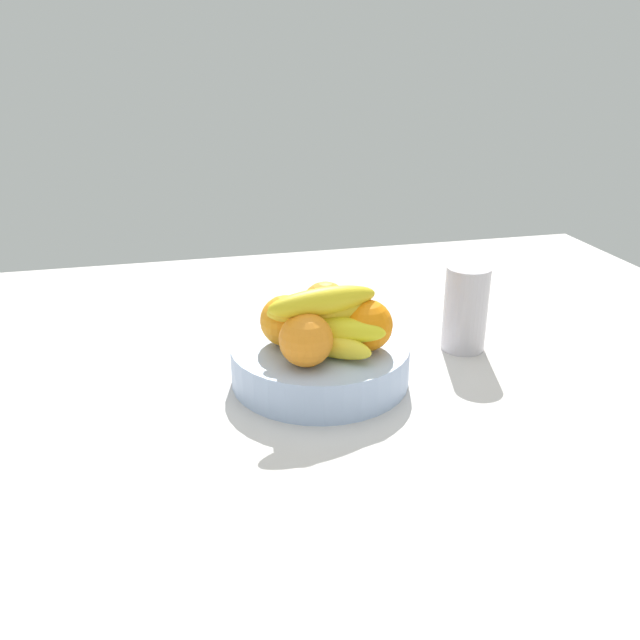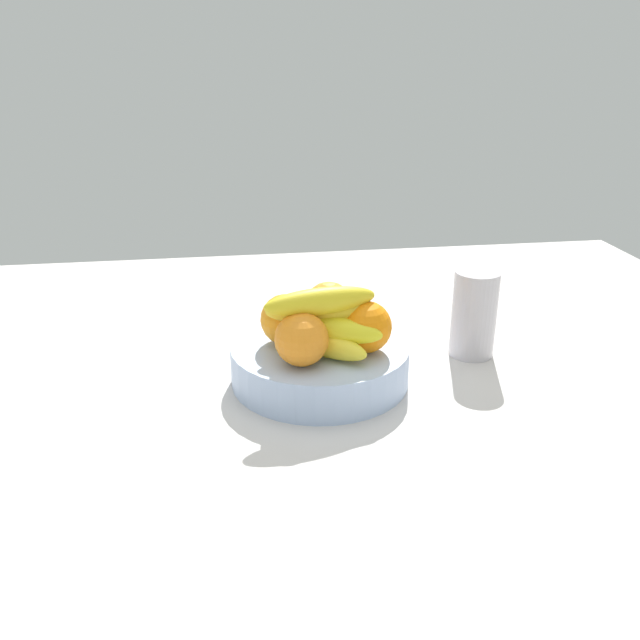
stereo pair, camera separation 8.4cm
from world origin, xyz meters
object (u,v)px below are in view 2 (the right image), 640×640
at_px(orange_center, 302,339).
at_px(orange_back_left, 366,327).
at_px(fruit_bowl, 320,362).
at_px(orange_front_right, 286,319).
at_px(orange_front_left, 329,306).
at_px(thermos_tumbler, 474,314).
at_px(banana_bunch, 322,321).

xyz_separation_m(orange_center, orange_back_left, (0.10, 0.03, 0.00)).
bearing_deg(fruit_bowl, orange_front_right, 167.39).
bearing_deg(orange_center, orange_front_right, 101.00).
height_order(orange_front_right, orange_center, same).
distance_m(orange_front_left, thermos_tumbler, 0.25).
bearing_deg(banana_bunch, orange_front_right, 136.93).
bearing_deg(orange_back_left, fruit_bowl, 151.45).
height_order(orange_front_left, banana_bunch, banana_bunch).
xyz_separation_m(orange_front_left, orange_back_left, (0.04, -0.09, 0.00)).
bearing_deg(thermos_tumbler, orange_front_left, 179.87).
bearing_deg(thermos_tumbler, banana_bunch, -161.33).
height_order(orange_center, banana_bunch, banana_bunch).
relative_size(orange_center, banana_bunch, 0.43).
xyz_separation_m(orange_front_right, orange_back_left, (0.12, -0.05, 0.00)).
xyz_separation_m(fruit_bowl, orange_front_left, (0.02, 0.06, 0.07)).
distance_m(orange_back_left, thermos_tumbler, 0.23).
bearing_deg(banana_bunch, orange_back_left, -0.29).
height_order(orange_front_right, orange_back_left, same).
bearing_deg(orange_back_left, orange_front_right, 158.12).
bearing_deg(fruit_bowl, orange_front_left, 68.46).
bearing_deg(thermos_tumbler, orange_front_right, -171.85).
height_order(fruit_bowl, orange_back_left, orange_back_left).
bearing_deg(orange_back_left, orange_front_left, 113.85).
distance_m(orange_front_right, thermos_tumbler, 0.33).
relative_size(fruit_bowl, thermos_tumbler, 1.87).
height_order(orange_center, thermos_tumbler, thermos_tumbler).
relative_size(fruit_bowl, orange_front_left, 3.54).
distance_m(fruit_bowl, banana_bunch, 0.09).
xyz_separation_m(orange_front_right, banana_bunch, (0.05, -0.05, 0.01)).
bearing_deg(orange_front_left, orange_center, -115.64).
bearing_deg(orange_front_left, orange_front_right, -147.86).
relative_size(orange_center, thermos_tumbler, 0.53).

